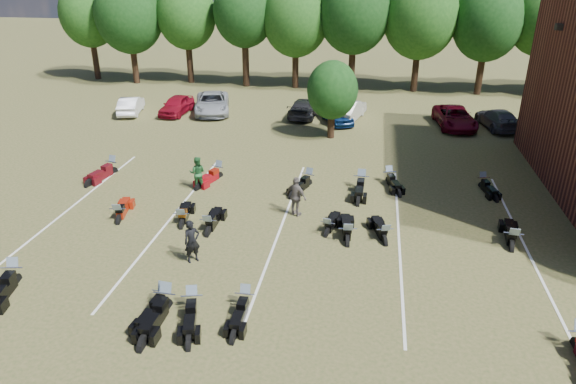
% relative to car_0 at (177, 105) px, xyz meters
% --- Properties ---
extents(ground, '(160.00, 160.00, 0.00)m').
position_rel_car_0_xyz_m(ground, '(13.82, -19.13, -0.67)').
color(ground, brown).
rests_on(ground, ground).
extents(car_0, '(1.76, 4.02, 1.35)m').
position_rel_car_0_xyz_m(car_0, '(0.00, 0.00, 0.00)').
color(car_0, maroon).
rests_on(car_0, ground).
extents(car_1, '(2.24, 4.08, 1.27)m').
position_rel_car_0_xyz_m(car_1, '(-3.40, -0.45, -0.04)').
color(car_1, white).
rests_on(car_1, ground).
extents(car_2, '(3.79, 5.77, 1.48)m').
position_rel_car_0_xyz_m(car_2, '(2.51, 0.78, 0.07)').
color(car_2, '#9B9EA3').
rests_on(car_2, ground).
extents(car_3, '(2.24, 4.67, 1.31)m').
position_rel_car_0_xyz_m(car_3, '(9.49, 0.92, -0.02)').
color(car_3, black).
rests_on(car_3, ground).
extents(car_4, '(2.92, 4.17, 1.32)m').
position_rel_car_0_xyz_m(car_4, '(11.94, -0.23, -0.01)').
color(car_4, navy).
rests_on(car_4, ground).
extents(car_5, '(2.49, 4.68, 1.47)m').
position_rel_car_0_xyz_m(car_5, '(12.70, 0.62, 0.06)').
color(car_5, '#A2A19D').
rests_on(car_5, ground).
extents(car_6, '(2.83, 5.14, 1.36)m').
position_rel_car_0_xyz_m(car_6, '(19.98, 0.08, 0.01)').
color(car_6, '#5B0515').
rests_on(car_6, ground).
extents(car_7, '(2.70, 4.75, 1.30)m').
position_rel_car_0_xyz_m(car_7, '(22.84, 0.32, -0.02)').
color(car_7, '#3D3C42').
rests_on(car_7, ground).
extents(person_black, '(0.74, 0.72, 1.71)m').
position_rel_car_0_xyz_m(person_black, '(8.00, -19.43, 0.18)').
color(person_black, black).
rests_on(person_black, ground).
extents(person_green, '(0.90, 0.75, 1.68)m').
position_rel_car_0_xyz_m(person_green, '(5.98, -12.82, 0.17)').
color(person_green, '#225B2B').
rests_on(person_green, ground).
extents(person_grey, '(1.17, 0.93, 1.86)m').
position_rel_car_0_xyz_m(person_grey, '(11.29, -14.96, 0.26)').
color(person_grey, '#605752').
rests_on(person_grey, ground).
extents(motorcycle_0, '(1.29, 2.60, 1.39)m').
position_rel_car_0_xyz_m(motorcycle_0, '(2.24, -21.93, -0.67)').
color(motorcycle_0, black).
rests_on(motorcycle_0, ground).
extents(motorcycle_1, '(1.29, 2.40, 1.27)m').
position_rel_car_0_xyz_m(motorcycle_1, '(9.00, -22.39, -0.67)').
color(motorcycle_1, black).
rests_on(motorcycle_1, ground).
extents(motorcycle_2, '(0.82, 2.47, 1.37)m').
position_rel_car_0_xyz_m(motorcycle_2, '(8.12, -22.48, -0.67)').
color(motorcycle_2, black).
rests_on(motorcycle_2, ground).
extents(motorcycle_3, '(0.93, 2.31, 1.25)m').
position_rel_car_0_xyz_m(motorcycle_3, '(7.96, -22.32, -0.67)').
color(motorcycle_3, black).
rests_on(motorcycle_3, ground).
extents(motorcycle_4, '(0.71, 2.16, 1.20)m').
position_rel_car_0_xyz_m(motorcycle_4, '(10.66, -21.95, -0.67)').
color(motorcycle_4, black).
rests_on(motorcycle_4, ground).
extents(motorcycle_6, '(0.90, 2.49, 1.37)m').
position_rel_car_0_xyz_m(motorcycle_6, '(20.83, -22.25, -0.67)').
color(motorcycle_6, '#4E0B15').
rests_on(motorcycle_6, ground).
extents(motorcycle_7, '(1.19, 2.39, 1.27)m').
position_rel_car_0_xyz_m(motorcycle_7, '(3.70, -16.89, -0.67)').
color(motorcycle_7, maroon).
rests_on(motorcycle_7, ground).
extents(motorcycle_8, '(1.06, 2.31, 1.24)m').
position_rel_car_0_xyz_m(motorcycle_8, '(6.58, -16.83, -0.67)').
color(motorcycle_8, black).
rests_on(motorcycle_8, ground).
extents(motorcycle_9, '(0.76, 2.34, 1.30)m').
position_rel_car_0_xyz_m(motorcycle_9, '(7.92, -17.29, -0.67)').
color(motorcycle_9, black).
rests_on(motorcycle_9, ground).
extents(motorcycle_10, '(1.06, 2.51, 1.36)m').
position_rel_car_0_xyz_m(motorcycle_10, '(13.73, -17.11, -0.67)').
color(motorcycle_10, black).
rests_on(motorcycle_10, ground).
extents(motorcycle_11, '(1.09, 2.17, 1.16)m').
position_rel_car_0_xyz_m(motorcycle_11, '(12.85, -16.53, -0.67)').
color(motorcycle_11, black).
rests_on(motorcycle_11, ground).
extents(motorcycle_12, '(1.30, 2.34, 1.24)m').
position_rel_car_0_xyz_m(motorcycle_12, '(15.21, -16.81, -0.67)').
color(motorcycle_12, black).
rests_on(motorcycle_12, ground).
extents(motorcycle_13, '(1.05, 2.52, 1.36)m').
position_rel_car_0_xyz_m(motorcycle_13, '(20.22, -16.43, -0.67)').
color(motorcycle_13, black).
rests_on(motorcycle_13, ground).
extents(motorcycle_14, '(1.31, 2.58, 1.38)m').
position_rel_car_0_xyz_m(motorcycle_14, '(0.77, -11.71, -0.67)').
color(motorcycle_14, '#4B0A10').
rests_on(motorcycle_14, ground).
extents(motorcycle_15, '(1.46, 2.43, 1.29)m').
position_rel_car_0_xyz_m(motorcycle_15, '(6.57, -11.34, -0.67)').
color(motorcycle_15, maroon).
rests_on(motorcycle_15, ground).
extents(motorcycle_16, '(1.47, 2.40, 1.27)m').
position_rel_car_0_xyz_m(motorcycle_16, '(11.39, -11.55, -0.67)').
color(motorcycle_16, black).
rests_on(motorcycle_16, ground).
extents(motorcycle_18, '(1.32, 2.33, 1.24)m').
position_rel_car_0_xyz_m(motorcycle_18, '(15.45, -10.50, -0.67)').
color(motorcycle_18, black).
rests_on(motorcycle_18, ground).
extents(motorcycle_19, '(0.87, 2.53, 1.40)m').
position_rel_car_0_xyz_m(motorcycle_19, '(14.06, -11.52, -0.67)').
color(motorcycle_19, black).
rests_on(motorcycle_19, ground).
extents(motorcycle_20, '(1.15, 2.18, 1.16)m').
position_rel_car_0_xyz_m(motorcycle_20, '(20.10, -10.42, -0.67)').
color(motorcycle_20, black).
rests_on(motorcycle_20, ground).
extents(tree_line, '(56.00, 6.00, 9.79)m').
position_rel_car_0_xyz_m(tree_line, '(12.82, 9.87, 5.64)').
color(tree_line, black).
rests_on(tree_line, ground).
extents(young_tree_midfield, '(3.20, 3.20, 4.70)m').
position_rel_car_0_xyz_m(young_tree_midfield, '(11.82, -3.63, 2.42)').
color(young_tree_midfield, black).
rests_on(young_tree_midfield, ground).
extents(parking_lines, '(20.10, 14.00, 0.01)m').
position_rel_car_0_xyz_m(parking_lines, '(10.82, -16.13, -0.67)').
color(parking_lines, silver).
rests_on(parking_lines, ground).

